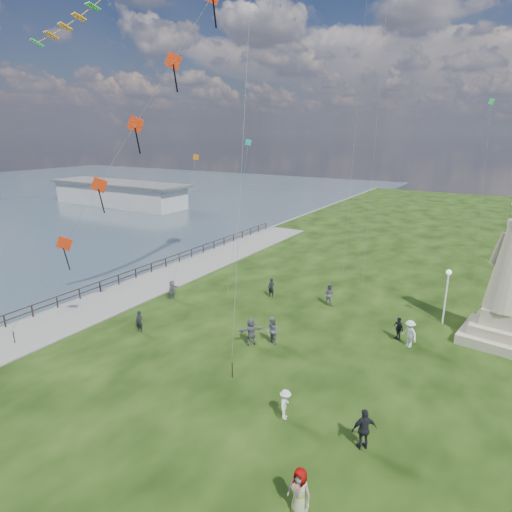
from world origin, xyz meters
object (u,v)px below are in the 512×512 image
Objects in this scene: person_3 at (364,429)px; lamppost at (447,285)px; person_1 at (272,331)px; person_5 at (172,290)px; person_11 at (251,331)px; person_4 at (300,492)px; person_2 at (285,404)px; person_7 at (329,294)px; person_9 at (398,328)px; pier_pavilion at (119,193)px; person_8 at (409,334)px; statue at (508,292)px; person_6 at (271,288)px; person_0 at (139,321)px.

lamppost is at bearing -134.89° from person_3.
lamppost is 2.17× the size of person_1.
person_5 is 0.87× the size of person_11.
lamppost is at bearing 91.23° from person_4.
person_1 reaches higher than person_2.
lamppost reaches higher than person_4.
person_7 is at bearing 115.56° from person_4.
lamppost is 15.93m from person_2.
person_2 is 0.84× the size of person_11.
person_5 reaches higher than person_9.
pier_pavilion is 19.36× the size of person_5.
lamppost reaches higher than person_3.
person_9 is at bearing -94.79° from person_5.
statue is at bearing 73.17° from person_8.
person_9 is (6.67, 4.89, -0.15)m from person_1.
person_1 reaches higher than person_9.
person_11 is (-1.14, -0.67, -0.02)m from person_1.
person_2 is 10.82m from person_8.
person_7 is at bearing -172.45° from statue.
person_7 is at bearing -76.53° from person_5.
person_6 is at bearing -68.17° from person_5.
pier_pavilion reaches higher than person_6.
person_4 reaches higher than person_2.
person_11 is at bearing -139.52° from statue.
pier_pavilion is at bearing 38.81° from person_2.
person_4 reaches higher than person_6.
person_1 is at bearing 18.46° from person_2.
person_6 is (-10.94, 17.58, -0.12)m from person_4.
person_11 is at bearing -135.82° from lamppost.
person_3 reaches higher than person_6.
person_3 is (3.76, -0.06, 0.20)m from person_2.
person_6 is at bearing -169.10° from statue.
person_9 is at bearing 158.47° from person_7.
pier_pavilion is at bearing 157.38° from lamppost.
person_11 is (51.36, -35.20, -0.95)m from pier_pavilion.
statue reaches higher than pier_pavilion.
lamppost is at bearing 26.50° from person_0.
person_0 is at bearing -171.68° from person_5.
person_0 is at bearing -144.35° from statue.
pier_pavilion is at bearing -20.49° from person_7.
statue reaches higher than person_8.
person_0 is 0.96× the size of person_5.
person_0 is 12.98m from person_2.
statue reaches higher than person_1.
person_7 reaches higher than person_2.
person_7 is at bearing -166.07° from person_9.
statue is at bearing 19.52° from person_0.
statue is 16.24m from person_11.
person_4 is 21.92m from person_5.
person_11 is at bearing -121.35° from person_5.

